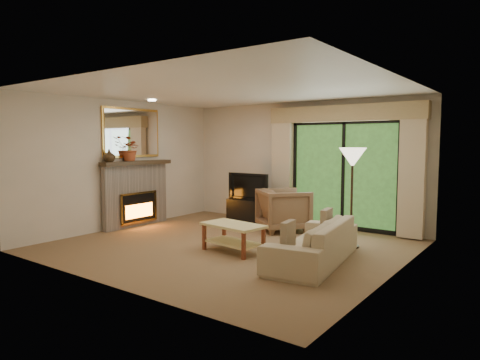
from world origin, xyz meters
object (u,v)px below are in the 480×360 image
Objects in this scene: armchair at (284,210)px; sofa at (313,242)px; coffee_table at (233,238)px; media_console at (251,211)px.

sofa is (1.50, -1.70, -0.11)m from armchair.
armchair is at bearing 103.20° from coffee_table.
sofa is (2.53, -2.04, 0.05)m from media_console.
sofa is at bearing 170.49° from armchair.
coffee_table is at bearing -61.39° from media_console.
sofa reaches higher than media_console.
sofa is 2.08× the size of coffee_table.
media_console reaches higher than coffee_table.
media_console is 2.56m from coffee_table.
armchair is 2.27m from sofa.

